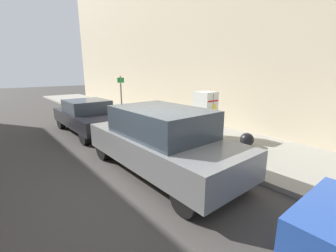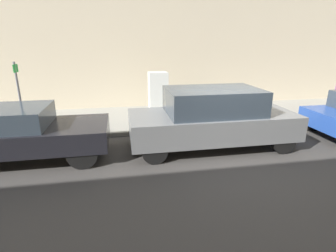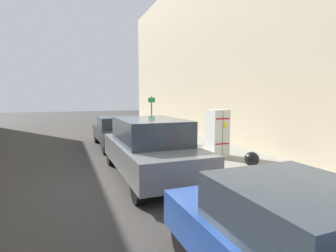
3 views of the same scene
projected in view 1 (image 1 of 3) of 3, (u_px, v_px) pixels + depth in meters
The scene contains 10 objects.
ground_plane at pixel (149, 182), 5.50m from camera, with size 80.00×80.00×0.00m, color #383533.
sidewalk_slab at pixel (239, 147), 7.85m from camera, with size 3.66×44.00×0.13m, color gray.
building_facade_near at pixel (289, 3), 8.26m from camera, with size 1.51×39.60×10.15m, color beige.
discarded_refrigerator at pixel (205, 115), 8.62m from camera, with size 0.65×0.72×1.77m.
manhole_cover at pixel (159, 126), 10.59m from camera, with size 0.70×0.70×0.02m, color #47443F.
street_sign_post at pixel (121, 96), 11.26m from camera, with size 0.36×0.07×2.28m.
fire_hydrant at pixel (102, 109), 12.98m from camera, with size 0.22×0.22×0.75m.
trash_bag at pixel (247, 140), 7.67m from camera, with size 0.47×0.47×0.47m, color black.
parked_sedan_dark at pixel (89, 116), 9.84m from camera, with size 1.86×4.33×1.42m.
parked_suv_gray at pixel (162, 140), 5.93m from camera, with size 1.98×4.77×1.73m.
Camera 1 is at (2.83, 4.16, 2.65)m, focal length 24.00 mm.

